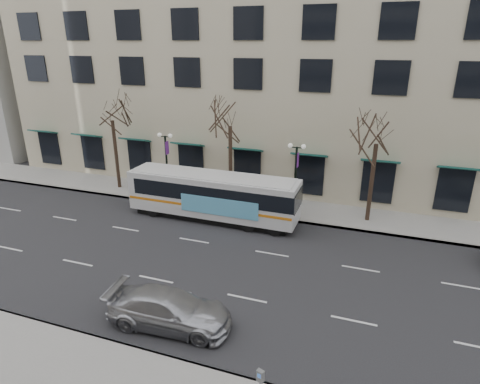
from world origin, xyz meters
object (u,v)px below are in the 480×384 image
at_px(tree_far_left, 111,108).
at_px(pay_station, 260,378).
at_px(tree_far_mid, 230,113).
at_px(lamp_post_left, 167,162).
at_px(lamp_post_right, 296,176).
at_px(silver_car, 169,309).
at_px(city_bus, 214,195).
at_px(tree_far_right, 378,129).

distance_m(tree_far_left, pay_station, 24.57).
relative_size(tree_far_mid, lamp_post_left, 1.64).
distance_m(tree_far_mid, pay_station, 18.99).
bearing_deg(lamp_post_right, tree_far_mid, 173.17).
distance_m(tree_far_left, lamp_post_left, 6.29).
bearing_deg(tree_far_left, silver_car, -48.38).
distance_m(city_bus, silver_car, 11.33).
xyz_separation_m(tree_far_mid, tree_far_right, (10.00, -0.00, -0.48)).
height_order(tree_far_left, tree_far_mid, tree_far_mid).
height_order(tree_far_mid, pay_station, tree_far_mid).
relative_size(tree_far_mid, city_bus, 0.72).
relative_size(tree_far_left, pay_station, 7.18).
height_order(silver_car, pay_station, silver_car).
xyz_separation_m(tree_far_mid, pay_station, (7.28, -16.51, -5.92)).
height_order(tree_far_mid, tree_far_right, tree_far_mid).
distance_m(tree_far_left, lamp_post_right, 15.48).
height_order(tree_far_left, lamp_post_left, tree_far_left).
bearing_deg(silver_car, city_bus, 8.62).
bearing_deg(lamp_post_right, lamp_post_left, 180.00).
xyz_separation_m(lamp_post_left, silver_car, (7.43, -13.40, -2.15)).
xyz_separation_m(silver_car, pay_station, (4.84, -2.51, 0.20)).
distance_m(tree_far_left, city_bus, 11.46).
bearing_deg(lamp_post_right, city_bus, -154.80).
bearing_deg(pay_station, lamp_post_right, 115.75).
distance_m(lamp_post_left, pay_station, 20.19).
height_order(lamp_post_left, city_bus, lamp_post_left).
relative_size(city_bus, pay_station, 10.25).
bearing_deg(tree_far_mid, city_bus, -91.94).
bearing_deg(tree_far_left, lamp_post_left, -6.83).
relative_size(tree_far_mid, silver_car, 1.56).
xyz_separation_m(tree_far_right, pay_station, (-2.72, -16.51, -5.43)).
bearing_deg(lamp_post_left, tree_far_mid, 6.85).
bearing_deg(city_bus, lamp_post_left, 154.31).
relative_size(tree_far_right, lamp_post_left, 1.55).
bearing_deg(silver_car, lamp_post_left, 24.60).
distance_m(tree_far_mid, silver_car, 15.47).
distance_m(lamp_post_right, silver_car, 13.82).
relative_size(silver_car, pay_station, 4.71).
height_order(lamp_post_right, pay_station, lamp_post_right).
bearing_deg(lamp_post_left, tree_far_left, 173.17).
relative_size(tree_far_left, lamp_post_right, 1.60).
xyz_separation_m(tree_far_left, pay_station, (17.28, -16.51, -5.71)).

